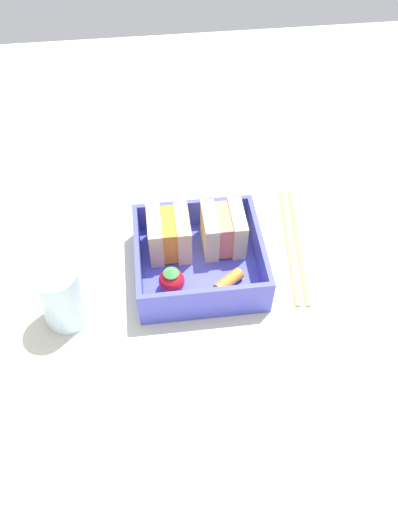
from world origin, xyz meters
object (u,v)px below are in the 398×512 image
sandwich_center_left (223,230)px  chopstick_pair (294,243)px  carrot_stick_far_left (229,281)px  sandwich_left (169,235)px  drinking_glass (61,296)px  strawberry_far_left (172,280)px

sandwich_center_left → chopstick_pair: sandwich_center_left is taller
carrot_stick_far_left → sandwich_left: bearing=134.9°
carrot_stick_far_left → drinking_glass: drinking_glass is taller
sandwich_center_left → strawberry_far_left: 9.25cm
sandwich_left → chopstick_pair: bearing=-0.6°
sandwich_left → drinking_glass: 14.54cm
sandwich_center_left → strawberry_far_left: sandwich_center_left is taller
sandwich_center_left → sandwich_left: bearing=180.0°
sandwich_center_left → carrot_stick_far_left: bearing=-92.4°
sandwich_left → carrot_stick_far_left: (6.34, -6.36, -1.91)cm
chopstick_pair → drinking_glass: size_ratio=2.36×
chopstick_pair → sandwich_center_left: bearing=179.0°
sandwich_left → drinking_glass: drinking_glass is taller
sandwich_center_left → carrot_stick_far_left: sandwich_center_left is taller
sandwich_center_left → carrot_stick_far_left: 6.64cm
sandwich_left → drinking_glass: size_ratio=0.69×
strawberry_far_left → chopstick_pair: 17.36cm
carrot_stick_far_left → drinking_glass: (-18.68, -1.34, 2.15)cm
sandwich_center_left → chopstick_pair: size_ratio=0.29×
sandwich_left → carrot_stick_far_left: bearing=-45.1°
sandwich_left → strawberry_far_left: bearing=-92.3°
chopstick_pair → carrot_stick_far_left: bearing=-147.0°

